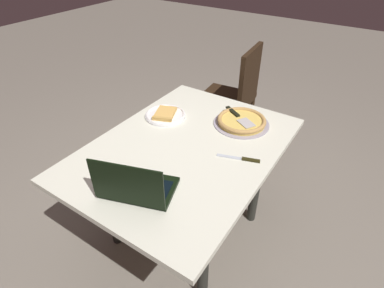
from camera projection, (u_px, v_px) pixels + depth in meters
ground_plane at (187, 228)px, 2.09m from camera, size 12.00×12.00×0.00m
dining_table at (186, 158)px, 1.73m from camera, size 1.27×0.93×0.70m
laptop at (136, 186)px, 1.35m from camera, size 0.31×0.38×0.23m
pizza_plate at (165, 115)px, 1.93m from camera, size 0.26×0.26×0.04m
pizza_tray at (241, 121)px, 1.85m from camera, size 0.34×0.34×0.04m
table_knife at (243, 159)px, 1.58m from camera, size 0.09×0.22×0.01m
chair_near at (234, 94)px, 2.56m from camera, size 0.46×0.46×0.94m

